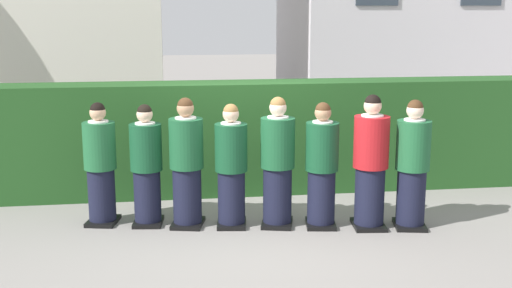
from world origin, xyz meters
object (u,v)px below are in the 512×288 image
Objects in this scene: student_front_row_1 at (146,168)px; student_front_row_4 at (278,165)px; student_front_row_2 at (187,166)px; student_front_row_3 at (231,169)px; student_front_row_0 at (100,167)px; student_in_red_blazer at (371,165)px; student_front_row_7 at (412,167)px; student_front_row_5 at (322,168)px.

student_front_row_1 is 1.64m from student_front_row_4.
student_front_row_3 is (0.55, -0.09, -0.04)m from student_front_row_2.
student_in_red_blazer reaches higher than student_front_row_0.
student_front_row_7 is (3.83, -0.68, 0.03)m from student_front_row_0.
student_front_row_0 is 3.37m from student_in_red_blazer.
student_front_row_0 is 1.01× the size of student_front_row_1.
student_front_row_1 is 2.79m from student_in_red_blazer.
student_in_red_blazer reaches higher than student_front_row_5.
student_front_row_1 is at bearing 169.71° from student_in_red_blazer.
student_in_red_blazer reaches higher than student_front_row_2.
student_front_row_0 is 0.99× the size of student_front_row_5.
student_front_row_2 is 0.97× the size of student_in_red_blazer.
student_front_row_5 is 1.11m from student_front_row_7.
student_front_row_4 is at bearing -9.34° from student_front_row_1.
student_front_row_3 is at bearing -9.22° from student_front_row_2.
student_front_row_1 is 0.95× the size of student_front_row_7.
student_front_row_2 is 0.56m from student_front_row_3.
student_front_row_3 reaches higher than student_front_row_1.
student_front_row_2 is 1.68m from student_front_row_5.
student_front_row_4 is at bearing -5.50° from student_front_row_3.
student_front_row_4 is 1.15m from student_in_red_blazer.
student_in_red_blazer is (0.59, -0.12, 0.05)m from student_front_row_5.
student_front_row_4 is (2.19, -0.38, 0.04)m from student_front_row_0.
student_front_row_5 is (2.16, -0.37, 0.02)m from student_front_row_1.
student_front_row_7 is (3.25, -0.57, 0.04)m from student_front_row_1.
student_in_red_blazer reaches higher than student_front_row_1.
student_front_row_4 is 1.66m from student_front_row_7.
student_front_row_7 is at bearing -10.03° from student_front_row_5.
student_front_row_1 is 2.19m from student_front_row_5.
student_front_row_0 is 0.59m from student_front_row_1.
student_front_row_1 is (0.57, -0.11, -0.01)m from student_front_row_0.
student_front_row_1 is at bearing 170.09° from student_front_row_7.
student_front_row_7 is (0.51, -0.07, -0.03)m from student_in_red_blazer.
student_front_row_4 is 1.01× the size of student_front_row_7.
student_front_row_3 is 0.58m from student_front_row_4.
student_in_red_blazer is 0.52m from student_front_row_7.
student_front_row_1 is 0.98× the size of student_front_row_5.
student_in_red_blazer is (3.31, -0.61, 0.06)m from student_front_row_0.
student_front_row_2 is at bearing -12.46° from student_front_row_0.
student_front_row_5 is at bearing -8.66° from student_front_row_2.
student_in_red_blazer reaches higher than student_front_row_4.
student_front_row_0 is 1.00× the size of student_front_row_3.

